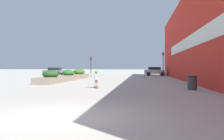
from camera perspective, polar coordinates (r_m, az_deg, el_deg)
The scene contains 10 objects.
ground_plane at distance 6.96m, azimuth -14.06°, elevation -11.74°, with size 300.00×300.00×0.00m, color #ADA89E.
building_wall_right at distance 23.16m, azimuth 19.96°, elevation 8.67°, with size 0.67×43.83×9.45m.
planter_box at distance 25.64m, azimuth -11.45°, elevation -1.64°, with size 1.65×13.78×1.29m.
skateboard at distance 15.83m, azimuth -4.15°, elevation -4.45°, with size 0.53×0.79×0.10m.
skateboarder at distance 15.78m, azimuth -4.15°, elevation -1.92°, with size 0.95×0.54×1.12m.
trash_bin at distance 15.46m, azimuth 20.24°, elevation -3.19°, with size 0.63×0.63×0.91m.
car_leftmost at distance 39.66m, azimuth 11.18°, elevation -0.28°, with size 3.89×2.03×1.55m.
car_center_left at distance 45.38m, azimuth -14.88°, elevation -0.24°, with size 4.12×2.02×1.44m.
traffic_light_left at distance 35.58m, azimuth -5.54°, elevation 1.82°, with size 0.28×0.30×3.18m.
traffic_light_right at distance 34.86m, azimuth 13.21°, elevation 2.46°, with size 0.28×0.30×3.82m.
Camera 1 is at (2.53, -6.31, 1.50)m, focal length 35.00 mm.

